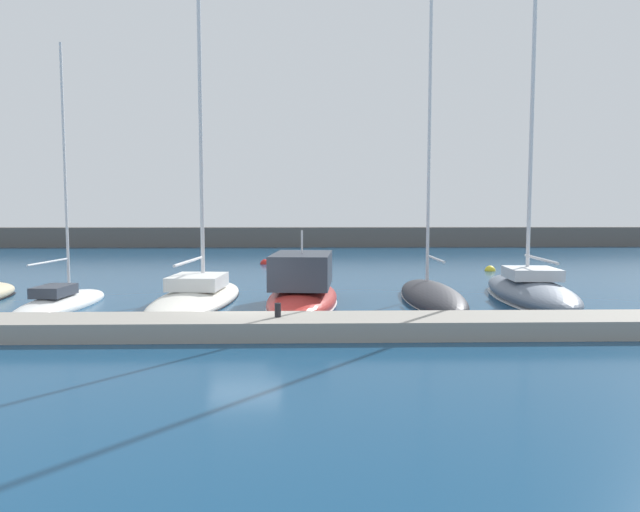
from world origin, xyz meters
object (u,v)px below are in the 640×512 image
sailboat_charcoal_fifth (432,296)px  sailboat_slate_sixth (530,288)px  sailboat_ivory_third (197,296)px  mooring_buoy_red (265,264)px  sailboat_white_second (61,303)px  mooring_buoy_yellow (490,271)px  motorboat_red_fourth (303,290)px  dock_bollard (278,310)px

sailboat_charcoal_fifth → sailboat_slate_sixth: (4.42, 0.39, 0.28)m
sailboat_ivory_third → mooring_buoy_red: bearing=-1.2°
sailboat_ivory_third → sailboat_slate_sixth: 14.54m
sailboat_white_second → mooring_buoy_red: 19.65m
sailboat_ivory_third → mooring_buoy_red: 17.15m
sailboat_charcoal_fifth → mooring_buoy_yellow: sailboat_charcoal_fifth is taller
motorboat_red_fourth → sailboat_slate_sixth: size_ratio=0.42×
sailboat_charcoal_fifth → sailboat_ivory_third: bearing=89.9°
mooring_buoy_yellow → motorboat_red_fourth: bearing=-133.4°
sailboat_ivory_third → mooring_buoy_yellow: bearing=-49.5°
motorboat_red_fourth → mooring_buoy_red: size_ratio=12.23×
sailboat_white_second → mooring_buoy_yellow: bearing=-54.0°
dock_bollard → sailboat_charcoal_fifth: bearing=45.9°
sailboat_slate_sixth → mooring_buoy_red: size_ratio=28.87×
sailboat_white_second → dock_bollard: (9.00, -5.35, 0.61)m
motorboat_red_fourth → mooring_buoy_yellow: size_ratio=12.78×
sailboat_white_second → mooring_buoy_red: bearing=-16.1°
mooring_buoy_yellow → mooring_buoy_red: bearing=161.5°
sailboat_charcoal_fifth → mooring_buoy_red: bearing=26.7°
mooring_buoy_yellow → dock_bollard: dock_bollard is taller
sailboat_ivory_third → dock_bollard: sailboat_ivory_third is taller
mooring_buoy_red → dock_bollard: size_ratio=1.63×
dock_bollard → sailboat_ivory_third: bearing=119.6°
sailboat_charcoal_fifth → dock_bollard: (-6.33, -6.54, 0.58)m
mooring_buoy_red → sailboat_charcoal_fifth: bearing=-63.9°
sailboat_charcoal_fifth → mooring_buoy_yellow: (6.50, 12.19, -0.24)m
mooring_buoy_yellow → dock_bollard: (-12.83, -18.73, 0.81)m
sailboat_charcoal_fifth → sailboat_slate_sixth: size_ratio=0.71×
dock_bollard → mooring_buoy_red: bearing=95.0°
sailboat_charcoal_fifth → dock_bollard: bearing=136.6°
sailboat_charcoal_fifth → motorboat_red_fourth: bearing=96.4°
sailboat_white_second → sailboat_charcoal_fifth: bearing=-81.0°
sailboat_ivory_third → sailboat_charcoal_fifth: size_ratio=1.06×
sailboat_ivory_third → motorboat_red_fourth: sailboat_ivory_third is taller
motorboat_red_fourth → sailboat_charcoal_fifth: size_ratio=0.60×
sailboat_slate_sixth → sailboat_charcoal_fifth: bearing=99.7°
sailboat_ivory_third → sailboat_slate_sixth: bearing=-84.5°
sailboat_ivory_third → mooring_buoy_yellow: size_ratio=22.65×
mooring_buoy_red → sailboat_white_second: bearing=-110.6°
sailboat_slate_sixth → dock_bollard: bearing=127.5°
sailboat_ivory_third → sailboat_slate_sixth: size_ratio=0.75×
sailboat_ivory_third → dock_bollard: size_ratio=35.41×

